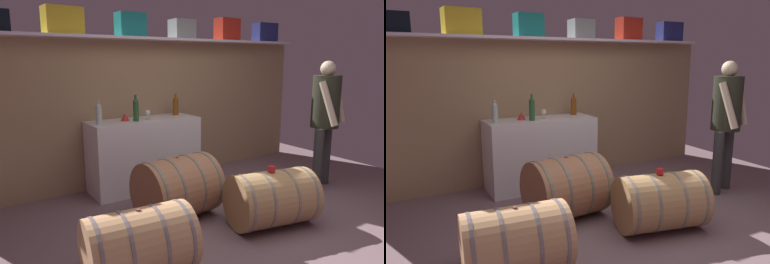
{
  "view_description": "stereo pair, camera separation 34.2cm",
  "coord_description": "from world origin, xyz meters",
  "views": [
    {
      "loc": [
        -2.35,
        -2.22,
        1.67
      ],
      "look_at": [
        -0.48,
        0.56,
        1.0
      ],
      "focal_mm": 33.82,
      "sensor_mm": 36.0,
      "label": 1
    },
    {
      "loc": [
        -2.06,
        -2.4,
        1.67
      ],
      "look_at": [
        -0.48,
        0.56,
        1.0
      ],
      "focal_mm": 33.82,
      "sensor_mm": 36.0,
      "label": 2
    }
  ],
  "objects": [
    {
      "name": "ground_plane",
      "position": [
        0.0,
        0.57,
        -0.01
      ],
      "size": [
        6.35,
        7.75,
        0.02
      ],
      "primitive_type": "cube",
      "color": "#735A60"
    },
    {
      "name": "back_wall_panel",
      "position": [
        0.0,
        2.28,
        0.96
      ],
      "size": [
        5.15,
        0.1,
        1.92
      ],
      "primitive_type": "cube",
      "color": "#9C7E5A",
      "rests_on": "ground"
    },
    {
      "name": "high_shelf_board",
      "position": [
        0.0,
        2.13,
        1.94
      ],
      "size": [
        4.74,
        0.4,
        0.03
      ],
      "primitive_type": "cube",
      "color": "silver",
      "rests_on": "back_wall_panel"
    },
    {
      "name": "toolcase_yellow",
      "position": [
        -1.2,
        2.13,
        2.11
      ],
      "size": [
        0.44,
        0.27,
        0.31
      ],
      "primitive_type": "cube",
      "rotation": [
        0.0,
        0.0,
        0.06
      ],
      "color": "yellow",
      "rests_on": "high_shelf_board"
    },
    {
      "name": "toolcase_teal",
      "position": [
        -0.37,
        2.13,
        2.1
      ],
      "size": [
        0.35,
        0.23,
        0.29
      ],
      "primitive_type": "cube",
      "rotation": [
        0.0,
        0.0,
        0.01
      ],
      "color": "#17827C",
      "rests_on": "high_shelf_board"
    },
    {
      "name": "toolcase_grey",
      "position": [
        0.4,
        2.13,
        2.09
      ],
      "size": [
        0.31,
        0.28,
        0.26
      ],
      "primitive_type": "cube",
      "rotation": [
        0.0,
        0.0,
        -0.04
      ],
      "color": "gray",
      "rests_on": "high_shelf_board"
    },
    {
      "name": "toolcase_red",
      "position": [
        1.2,
        2.13,
        2.12
      ],
      "size": [
        0.38,
        0.23,
        0.32
      ],
      "primitive_type": "cube",
      "rotation": [
        0.0,
        0.0,
        0.08
      ],
      "color": "red",
      "rests_on": "high_shelf_board"
    },
    {
      "name": "toolcase_navy",
      "position": [
        1.99,
        2.13,
        2.1
      ],
      "size": [
        0.39,
        0.23,
        0.29
      ],
      "primitive_type": "cube",
      "rotation": [
        0.0,
        0.0,
        -0.06
      ],
      "color": "navy",
      "rests_on": "high_shelf_board"
    },
    {
      "name": "work_cabinet",
      "position": [
        -0.31,
        1.94,
        0.46
      ],
      "size": [
        1.43,
        0.55,
        0.92
      ],
      "primitive_type": "cube",
      "color": "white",
      "rests_on": "ground"
    },
    {
      "name": "wine_bottle_clear",
      "position": [
        -0.91,
        1.9,
        1.05
      ],
      "size": [
        0.07,
        0.07,
        0.28
      ],
      "color": "#AEC6B9",
      "rests_on": "work_cabinet"
    },
    {
      "name": "wine_bottle_green",
      "position": [
        -0.45,
        1.86,
        1.07
      ],
      "size": [
        0.07,
        0.07,
        0.33
      ],
      "color": "#275932",
      "rests_on": "work_cabinet"
    },
    {
      "name": "wine_bottle_amber",
      "position": [
        0.23,
        2.03,
        1.05
      ],
      "size": [
        0.08,
        0.08,
        0.3
      ],
      "color": "brown",
      "rests_on": "work_cabinet"
    },
    {
      "name": "wine_glass",
      "position": [
        -0.28,
        1.88,
        1.01
      ],
      "size": [
        0.07,
        0.07,
        0.13
      ],
      "color": "white",
      "rests_on": "work_cabinet"
    },
    {
      "name": "red_funnel",
      "position": [
        -0.55,
        1.97,
        0.97
      ],
      "size": [
        0.11,
        0.11,
        0.1
      ],
      "primitive_type": "cone",
      "color": "red",
      "rests_on": "work_cabinet"
    },
    {
      "name": "wine_barrel_near",
      "position": [
        0.26,
        0.21,
        0.29
      ],
      "size": [
        0.95,
        0.73,
        0.58
      ],
      "rotation": [
        0.0,
        0.0,
        -0.21
      ],
      "color": "#AD8353",
      "rests_on": "ground"
    },
    {
      "name": "wine_barrel_far",
      "position": [
        -1.27,
        0.13,
        0.28
      ],
      "size": [
        0.87,
        0.62,
        0.57
      ],
      "rotation": [
        0.0,
        0.0,
        -0.09
      ],
      "color": "tan",
      "rests_on": "ground"
    },
    {
      "name": "wine_barrel_flank",
      "position": [
        -0.44,
        0.9,
        0.33
      ],
      "size": [
        0.85,
        0.72,
        0.67
      ],
      "rotation": [
        0.0,
        0.0,
        0.08
      ],
      "color": "#AA734E",
      "rests_on": "ground"
    },
    {
      "name": "tasting_cup",
      "position": [
        0.24,
        0.21,
        0.6
      ],
      "size": [
        0.07,
        0.07,
        0.06
      ],
      "primitive_type": "cylinder",
      "color": "red",
      "rests_on": "wine_barrel_near"
    },
    {
      "name": "winemaker_pouring",
      "position": [
        1.67,
        0.66,
        1.02
      ],
      "size": [
        0.53,
        0.47,
        1.66
      ],
      "rotation": [
        0.0,
        0.0,
        -2.83
      ],
      "color": "#343534",
      "rests_on": "ground"
    }
  ]
}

